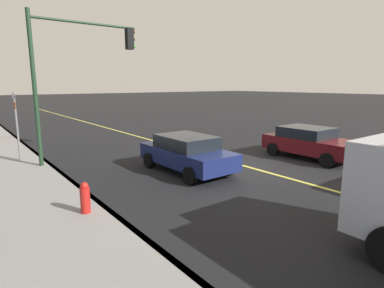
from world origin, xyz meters
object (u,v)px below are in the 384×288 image
Objects in this scene: car_maroon at (310,142)px; car_navy at (187,152)px; street_sign_post at (16,122)px; fire_hydrant at (85,201)px; traffic_light_mast at (76,63)px.

car_navy is (1.59, 5.74, -0.00)m from car_maroon.
car_navy is 1.37× the size of street_sign_post.
fire_hydrant is (-1.94, 4.57, -0.27)m from car_navy.
street_sign_post is (6.81, 10.61, 1.03)m from car_maroon.
car_maroon is 1.35× the size of street_sign_post.
car_navy is at bearing -143.32° from traffic_light_mast.
car_navy is 7.21m from street_sign_post.
car_maroon is 4.32× the size of fire_hydrant.
traffic_light_mast reaches higher than car_maroon.
car_navy is 0.69× the size of traffic_light_mast.
car_navy is at bearing -136.97° from street_sign_post.
fire_hydrant is (-5.65, 1.81, -3.66)m from traffic_light_mast.
traffic_light_mast is 6.38× the size of fire_hydrant.
street_sign_post is 7.28m from fire_hydrant.
fire_hydrant is at bearing 113.03° from car_navy.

